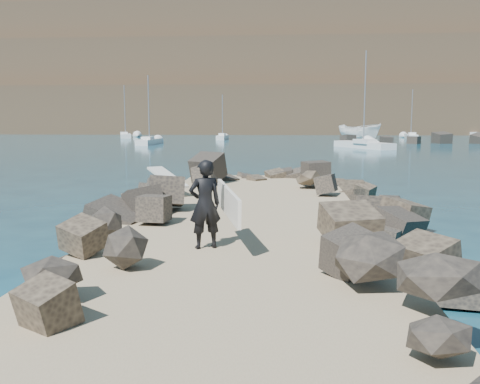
{
  "coord_description": "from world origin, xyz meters",
  "views": [
    {
      "loc": [
        0.9,
        -12.39,
        3.07
      ],
      "look_at": [
        0.0,
        -1.0,
        1.5
      ],
      "focal_mm": 40.0,
      "sensor_mm": 36.0,
      "label": 1
    }
  ],
  "objects_px": {
    "surfer_with_board": "(208,204)",
    "sailboat_e": "(125,136)",
    "surfboard_resting": "(167,181)",
    "boat_imported": "(359,133)"
  },
  "relations": [
    {
      "from": "surfer_with_board",
      "to": "sailboat_e",
      "type": "xyz_separation_m",
      "value": [
        -24.21,
        76.05,
        -1.11
      ]
    },
    {
      "from": "boat_imported",
      "to": "surfer_with_board",
      "type": "bearing_deg",
      "value": -152.38
    },
    {
      "from": "surfer_with_board",
      "to": "sailboat_e",
      "type": "height_order",
      "value": "sailboat_e"
    },
    {
      "from": "surfboard_resting",
      "to": "surfer_with_board",
      "type": "xyz_separation_m",
      "value": [
        2.39,
        -7.37,
        0.42
      ]
    },
    {
      "from": "surfboard_resting",
      "to": "sailboat_e",
      "type": "height_order",
      "value": "sailboat_e"
    },
    {
      "from": "surfboard_resting",
      "to": "sailboat_e",
      "type": "xyz_separation_m",
      "value": [
        -21.81,
        68.68,
        -0.69
      ]
    },
    {
      "from": "surfer_with_board",
      "to": "sailboat_e",
      "type": "distance_m",
      "value": 79.82
    },
    {
      "from": "sailboat_e",
      "to": "surfer_with_board",
      "type": "bearing_deg",
      "value": -72.34
    },
    {
      "from": "boat_imported",
      "to": "sailboat_e",
      "type": "distance_m",
      "value": 38.13
    },
    {
      "from": "surfboard_resting",
      "to": "boat_imported",
      "type": "bearing_deg",
      "value": 40.0
    }
  ]
}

